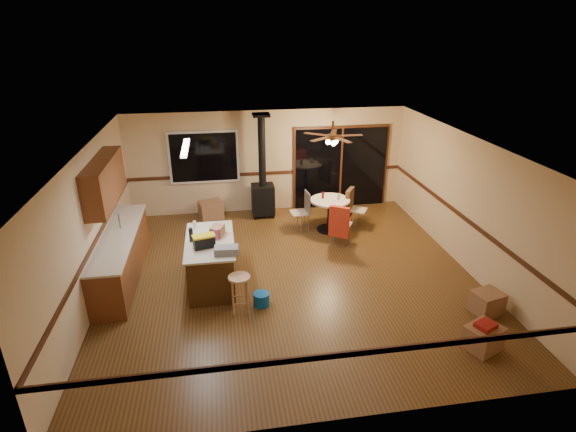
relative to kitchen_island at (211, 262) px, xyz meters
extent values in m
plane|color=#573718|center=(1.50, 0.00, -0.45)|extent=(7.00, 7.00, 0.00)
plane|color=silver|center=(1.50, 0.00, 2.15)|extent=(7.00, 7.00, 0.00)
plane|color=#D0B084|center=(1.50, 3.50, 0.85)|extent=(7.00, 0.00, 7.00)
plane|color=#D0B084|center=(1.50, -3.50, 0.85)|extent=(7.00, 0.00, 7.00)
plane|color=#D0B084|center=(-2.00, 0.00, 0.85)|extent=(0.00, 7.00, 7.00)
plane|color=#D0B084|center=(5.00, 0.00, 0.85)|extent=(0.00, 7.00, 7.00)
cube|color=black|center=(-0.10, 3.45, 1.05)|extent=(1.72, 0.10, 1.32)
cube|color=black|center=(3.40, 3.45, 0.60)|extent=(2.52, 0.10, 2.10)
cube|color=brown|center=(-1.70, 0.50, -0.02)|extent=(0.60, 3.00, 0.86)
cube|color=beige|center=(-1.70, 0.50, 0.43)|extent=(0.64, 3.04, 0.04)
cube|color=brown|center=(-1.83, 0.70, 1.45)|extent=(0.35, 2.00, 0.80)
cube|color=#412810|center=(0.00, 0.00, -0.02)|extent=(0.80, 1.60, 0.86)
cube|color=beige|center=(0.00, 0.00, 0.43)|extent=(0.88, 1.68, 0.04)
cube|color=black|center=(1.30, 3.05, 0.00)|extent=(0.55, 0.50, 0.75)
cylinder|color=black|center=(1.30, 3.05, 1.26)|extent=(0.18, 0.18, 1.77)
cylinder|color=brown|center=(2.75, 1.95, 1.80)|extent=(0.24, 0.24, 0.10)
cylinder|color=brown|center=(2.75, 1.95, 2.07)|extent=(0.05, 0.05, 0.16)
sphere|color=#FFD88C|center=(2.75, 1.95, 1.68)|extent=(0.16, 0.16, 0.16)
cube|color=white|center=(-0.30, 0.30, 2.11)|extent=(0.10, 1.20, 0.04)
cube|color=slate|center=(0.29, -0.57, 0.51)|extent=(0.43, 0.25, 0.13)
cube|color=black|center=(-0.09, -0.27, 0.55)|extent=(0.40, 0.28, 0.20)
cube|color=gold|center=(-0.09, -0.27, 0.66)|extent=(0.43, 0.30, 0.03)
cube|color=#906140|center=(0.15, 0.18, 0.54)|extent=(0.30, 0.34, 0.19)
cylinder|color=black|center=(-0.32, 0.00, 0.58)|extent=(0.10, 0.10, 0.26)
cylinder|color=#D84C8C|center=(0.13, -0.02, 0.56)|extent=(0.09, 0.09, 0.22)
cylinder|color=white|center=(-0.28, 0.55, 0.53)|extent=(0.07, 0.07, 0.16)
cylinder|color=tan|center=(0.47, -1.00, -0.11)|extent=(0.38, 0.38, 0.68)
cylinder|color=#0C5AB1|center=(0.84, -0.88, -0.34)|extent=(0.30, 0.30, 0.23)
cylinder|color=black|center=(2.75, 1.95, -0.43)|extent=(0.58, 0.58, 0.04)
cylinder|color=black|center=(2.75, 1.95, -0.06)|extent=(0.10, 0.10, 0.70)
cylinder|color=beige|center=(2.75, 1.95, 0.31)|extent=(0.93, 0.93, 0.04)
cylinder|color=#590C14|center=(2.60, 2.05, 0.41)|extent=(0.07, 0.07, 0.16)
cylinder|color=beige|center=(2.93, 1.90, 0.40)|extent=(0.07, 0.07, 0.15)
cube|color=tan|center=(2.05, 2.05, 0.00)|extent=(0.44, 0.44, 0.03)
cube|color=slate|center=(2.24, 2.07, 0.25)|extent=(0.07, 0.40, 0.50)
cube|color=tan|center=(2.85, 1.25, 0.00)|extent=(0.55, 0.55, 0.03)
cube|color=slate|center=(2.75, 1.09, 0.25)|extent=(0.36, 0.24, 0.50)
cube|color=red|center=(2.74, 1.07, 0.15)|extent=(0.43, 0.32, 0.70)
cube|color=tan|center=(3.45, 2.00, 0.00)|extent=(0.55, 0.55, 0.03)
cube|color=slate|center=(3.29, 2.10, 0.25)|extent=(0.24, 0.36, 0.50)
cube|color=#3D2817|center=(3.27, 2.11, 0.15)|extent=(0.32, 0.43, 0.70)
cube|color=#906140|center=(-0.02, 3.10, -0.23)|extent=(0.66, 0.58, 0.44)
cube|color=#906140|center=(4.03, -2.54, -0.26)|extent=(0.63, 0.59, 0.38)
cube|color=#906140|center=(4.60, -1.68, -0.26)|extent=(0.55, 0.50, 0.38)
cube|color=maroon|center=(4.03, -2.54, -0.04)|extent=(0.35, 0.33, 0.07)
camera|label=1|loc=(0.26, -7.48, 4.09)|focal=28.00mm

